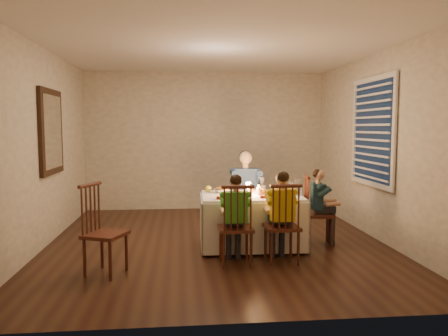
{
  "coord_description": "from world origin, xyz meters",
  "views": [
    {
      "loc": [
        -0.47,
        -5.82,
        1.56
      ],
      "look_at": [
        0.12,
        0.15,
        1.0
      ],
      "focal_mm": 35.0,
      "sensor_mm": 36.0,
      "label": 1
    }
  ],
  "objects": [
    {
      "name": "child_green",
      "position": [
        0.14,
        -0.98,
        0.0
      ],
      "size": [
        0.34,
        0.31,
        1.03
      ],
      "primitive_type": null,
      "rotation": [
        0.0,
        0.0,
        3.16
      ],
      "color": "green",
      "rests_on": "ground"
    },
    {
      "name": "window_blinds",
      "position": [
        2.21,
        0.1,
        1.5
      ],
      "size": [
        0.07,
        1.34,
        1.54
      ],
      "color": "#0D1C36",
      "rests_on": "wall_right"
    },
    {
      "name": "chair_near_left",
      "position": [
        0.14,
        -0.98,
        0.0
      ],
      "size": [
        0.39,
        0.37,
        0.93
      ],
      "primitive_type": null,
      "rotation": [
        0.0,
        0.0,
        3.16
      ],
      "color": "#35130E",
      "rests_on": "ground"
    },
    {
      "name": "dining_table",
      "position": [
        0.44,
        -0.26,
        0.49
      ],
      "size": [
        1.34,
        0.99,
        0.65
      ],
      "rotation": [
        0.0,
        0.0,
        -0.03
      ],
      "color": "silver",
      "rests_on": "ground"
    },
    {
      "name": "chair_adult",
      "position": [
        0.46,
        0.42,
        0.0
      ],
      "size": [
        0.39,
        0.37,
        0.93
      ],
      "primitive_type": null,
      "rotation": [
        0.0,
        0.0,
        0.01
      ],
      "color": "#35130E",
      "rests_on": "ground"
    },
    {
      "name": "candle_left",
      "position": [
        0.39,
        -0.26,
        0.73
      ],
      "size": [
        0.06,
        0.06,
        0.1
      ],
      "primitive_type": "cylinder",
      "color": "white",
      "rests_on": "dining_table"
    },
    {
      "name": "ground",
      "position": [
        0.0,
        0.0,
        0.0
      ],
      "size": [
        5.0,
        5.0,
        0.0
      ],
      "primitive_type": "plane",
      "color": "black",
      "rests_on": "ground"
    },
    {
      "name": "wall_back",
      "position": [
        0.0,
        2.5,
        1.3
      ],
      "size": [
        4.5,
        0.02,
        2.6
      ],
      "primitive_type": "cube",
      "color": "beige",
      "rests_on": "ground"
    },
    {
      "name": "adult",
      "position": [
        0.46,
        0.42,
        0.0
      ],
      "size": [
        0.45,
        0.41,
        1.22
      ],
      "primitive_type": null,
      "rotation": [
        0.0,
        0.0,
        0.01
      ],
      "color": "navy",
      "rests_on": "ground"
    },
    {
      "name": "setting_adult",
      "position": [
        0.46,
        -0.02,
        0.69
      ],
      "size": [
        0.27,
        0.27,
        0.02
      ],
      "primitive_type": "cylinder",
      "rotation": [
        0.0,
        0.0,
        -0.03
      ],
      "color": "silver",
      "rests_on": "dining_table"
    },
    {
      "name": "setting_teal",
      "position": [
        0.89,
        -0.27,
        0.69
      ],
      "size": [
        0.27,
        0.27,
        0.02
      ],
      "primitive_type": "cylinder",
      "rotation": [
        0.0,
        0.0,
        -0.03
      ],
      "color": "silver",
      "rests_on": "dining_table"
    },
    {
      "name": "ceiling",
      "position": [
        0.0,
        0.0,
        2.6
      ],
      "size": [
        5.0,
        5.0,
        0.0
      ],
      "primitive_type": "plane",
      "color": "white",
      "rests_on": "wall_back"
    },
    {
      "name": "orange_fruit",
      "position": [
        0.59,
        -0.22,
        0.72
      ],
      "size": [
        0.08,
        0.08,
        0.08
      ],
      "primitive_type": "sphere",
      "color": "orange",
      "rests_on": "dining_table"
    },
    {
      "name": "wall_right",
      "position": [
        2.25,
        0.0,
        1.3
      ],
      "size": [
        0.02,
        5.0,
        2.6
      ],
      "primitive_type": "cube",
      "color": "beige",
      "rests_on": "ground"
    },
    {
      "name": "wall_mirror",
      "position": [
        -2.22,
        0.3,
        1.5
      ],
      "size": [
        0.06,
        0.95,
        1.15
      ],
      "color": "black",
      "rests_on": "wall_left"
    },
    {
      "name": "chair_near_right",
      "position": [
        0.68,
        -0.96,
        0.0
      ],
      "size": [
        0.4,
        0.38,
        0.93
      ],
      "primitive_type": null,
      "rotation": [
        0.0,
        0.0,
        3.18
      ],
      "color": "#35130E",
      "rests_on": "ground"
    },
    {
      "name": "wall_left",
      "position": [
        -2.25,
        0.0,
        1.3
      ],
      "size": [
        0.02,
        5.0,
        2.6
      ],
      "primitive_type": "cube",
      "color": "beige",
      "rests_on": "ground"
    },
    {
      "name": "candle_right",
      "position": [
        0.53,
        -0.26,
        0.73
      ],
      "size": [
        0.06,
        0.06,
        0.1
      ],
      "primitive_type": "cylinder",
      "color": "white",
      "rests_on": "dining_table"
    },
    {
      "name": "chair_end",
      "position": [
        1.34,
        -0.28,
        0.0
      ],
      "size": [
        0.41,
        0.43,
        0.93
      ],
      "primitive_type": null,
      "rotation": [
        0.0,
        0.0,
        1.43
      ],
      "color": "#35130E",
      "rests_on": "ground"
    },
    {
      "name": "child_teal",
      "position": [
        1.34,
        -0.28,
        0.0
      ],
      "size": [
        0.34,
        0.36,
        1.01
      ],
      "primitive_type": null,
      "rotation": [
        0.0,
        0.0,
        1.43
      ],
      "color": "#172F3A",
      "rests_on": "ground"
    },
    {
      "name": "setting_green",
      "position": [
        0.19,
        -0.55,
        0.69
      ],
      "size": [
        0.27,
        0.27,
        0.02
      ],
      "primitive_type": "cylinder",
      "rotation": [
        0.0,
        0.0,
        -0.03
      ],
      "color": "silver",
      "rests_on": "dining_table"
    },
    {
      "name": "serving_bowl",
      "position": [
        0.07,
        -0.04,
        0.71
      ],
      "size": [
        0.25,
        0.25,
        0.05
      ],
      "primitive_type": "imported",
      "rotation": [
        0.0,
        0.0,
        0.25
      ],
      "color": "silver",
      "rests_on": "dining_table"
    },
    {
      "name": "setting_yellow",
      "position": [
        0.74,
        -0.51,
        0.69
      ],
      "size": [
        0.27,
        0.27,
        0.02
      ],
      "primitive_type": "cylinder",
      "rotation": [
        0.0,
        0.0,
        -0.03
      ],
      "color": "silver",
      "rests_on": "dining_table"
    },
    {
      "name": "squash",
      "position": [
        -0.11,
        0.03,
        0.73
      ],
      "size": [
        0.09,
        0.09,
        0.09
      ],
      "primitive_type": "sphere",
      "color": "#FFED43",
      "rests_on": "dining_table"
    },
    {
      "name": "chair_extra",
      "position": [
        -1.28,
        -1.19,
        0.0
      ],
      "size": [
        0.51,
        0.52,
        0.97
      ],
      "primitive_type": null,
      "rotation": [
        0.0,
        0.0,
        1.17
      ],
      "color": "#35130E",
      "rests_on": "ground"
    },
    {
      "name": "child_yellow",
      "position": [
        0.68,
        -0.96,
        0.0
      ],
      "size": [
        0.36,
        0.34,
        1.06
      ],
      "primitive_type": null,
      "rotation": [
        0.0,
        0.0,
        3.18
      ],
      "color": "gold",
      "rests_on": "ground"
    }
  ]
}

